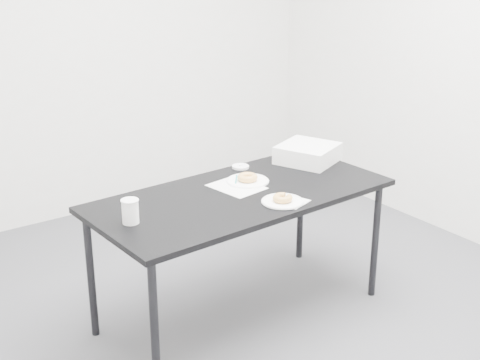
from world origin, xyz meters
TOP-DOWN VIEW (x-y plane):
  - floor at (0.00, 0.00)m, footprint 4.00×4.00m
  - wall_back at (0.00, 2.00)m, footprint 4.00×0.02m
  - table at (0.11, 0.08)m, footprint 1.66×0.84m
  - scorecard at (0.14, 0.16)m, footprint 0.26×0.31m
  - logo_patch at (0.22, 0.26)m, footprint 0.05×0.05m
  - pen at (0.20, 0.25)m, footprint 0.09×0.11m
  - napkin at (0.25, -0.18)m, footprint 0.19×0.19m
  - plate_near at (0.21, -0.16)m, footprint 0.22×0.22m
  - donut_near at (0.21, -0.16)m, footprint 0.12×0.12m
  - plate_far at (0.24, 0.20)m, footprint 0.24×0.24m
  - donut_far at (0.24, 0.20)m, footprint 0.12×0.12m
  - coffee_cup at (-0.55, 0.06)m, footprint 0.08×0.08m
  - cup_lid at (0.35, 0.41)m, footprint 0.10×0.10m
  - bakery_box at (0.74, 0.27)m, footprint 0.42×0.42m

SIDE VIEW (x-z plane):
  - floor at x=0.00m, z-range 0.00..0.00m
  - table at x=0.11m, z-range 0.31..1.05m
  - scorecard at x=0.14m, z-range 0.74..0.74m
  - napkin at x=0.25m, z-range 0.74..0.74m
  - plate_far at x=0.24m, z-range 0.74..0.75m
  - logo_patch at x=0.22m, z-range 0.74..0.75m
  - plate_near at x=0.21m, z-range 0.74..0.75m
  - pen at x=0.20m, z-range 0.74..0.75m
  - cup_lid at x=0.35m, z-range 0.74..0.75m
  - donut_far at x=0.24m, z-range 0.75..0.78m
  - donut_near at x=0.21m, z-range 0.75..0.78m
  - bakery_box at x=0.74m, z-range 0.74..0.85m
  - coffee_cup at x=-0.55m, z-range 0.74..0.86m
  - wall_back at x=0.00m, z-range 0.00..2.70m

